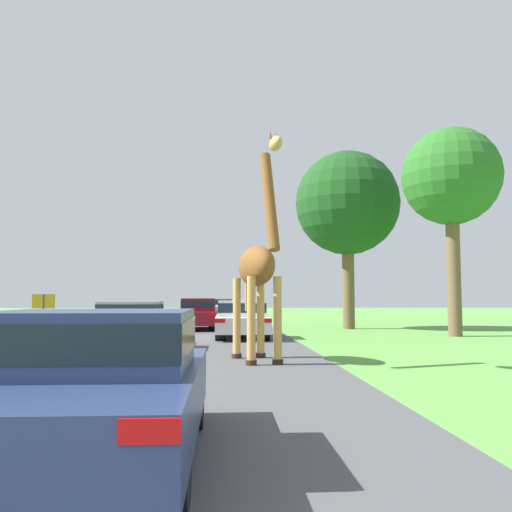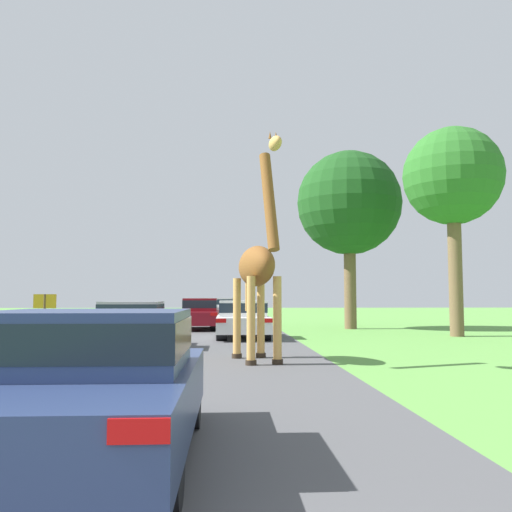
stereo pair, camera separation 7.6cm
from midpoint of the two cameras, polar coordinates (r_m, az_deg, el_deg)
The scene contains 10 objects.
road at distance 30.23m, azimuth -4.64°, elevation -7.20°, with size 6.61×120.00×0.00m.
giraffe_near_road at distance 12.68m, azimuth 0.33°, elevation -1.33°, with size 1.13×2.91×5.05m.
car_lead_maroon at distance 5.30m, azimuth -16.83°, elevation -12.48°, with size 1.92×4.04×1.36m.
car_queue_right at distance 20.08m, azimuth -1.30°, elevation -6.56°, with size 1.89×4.16×1.37m.
car_queue_left at distance 16.26m, azimuth -12.81°, elevation -6.98°, with size 1.83×4.00×1.37m.
car_far_ahead at distance 30.45m, azimuth -3.92°, elevation -5.71°, with size 1.87×3.94×1.47m.
car_verge_right at distance 25.69m, azimuth -5.79°, elevation -5.98°, with size 1.70×4.45×1.45m.
tree_left_edge at distance 22.79m, azimuth 20.10°, elevation 7.70°, with size 3.84×3.84×8.17m.
tree_centre_back at distance 26.74m, azimuth 9.85°, elevation 5.44°, with size 5.03×5.03×8.59m.
sign_post at distance 18.24m, azimuth -21.25°, elevation -5.27°, with size 0.70×0.08×1.59m.
Camera 2 is at (0.91, -0.18, 1.48)m, focal length 38.00 mm.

